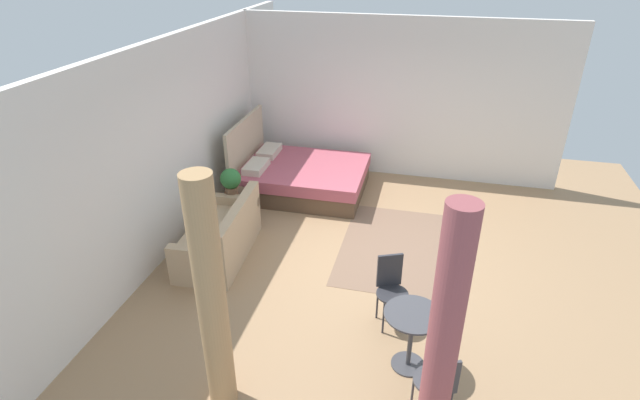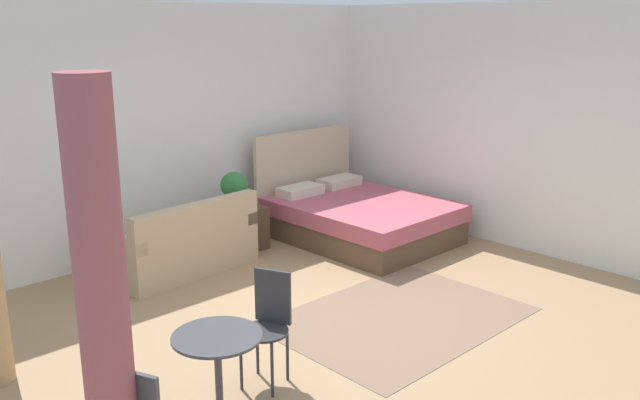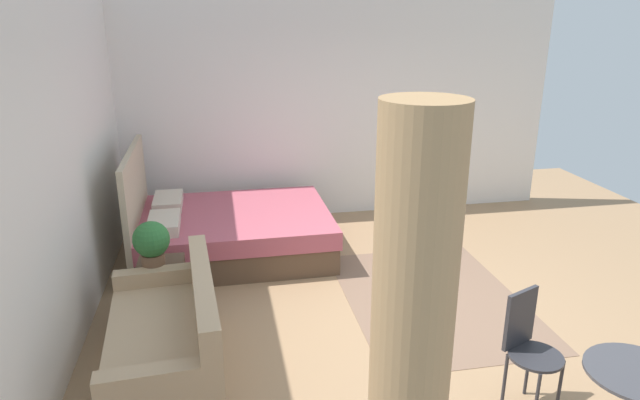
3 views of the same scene
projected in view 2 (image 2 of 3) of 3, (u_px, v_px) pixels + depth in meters
name	position (u px, v px, depth m)	size (l,w,h in m)	color
ground_plane	(345.00, 318.00, 6.21)	(8.99, 8.79, 0.02)	#9E7A56
wall_back	(171.00, 128.00, 7.86)	(8.99, 0.12, 2.89)	silver
wall_right	(524.00, 129.00, 7.83)	(0.12, 5.79, 2.89)	silver
area_rug	(399.00, 317.00, 6.20)	(2.27, 1.65, 0.01)	#7F604C
bed	(357.00, 216.00, 8.44)	(1.70, 2.17, 1.27)	brown
couch	(183.00, 246.00, 7.30)	(1.65, 0.90, 0.82)	tan
nightstand	(244.00, 228.00, 8.02)	(0.48, 0.41, 0.52)	#473323
potted_plant	(234.00, 188.00, 7.84)	(0.32, 0.32, 0.45)	brown
balcony_table	(218.00, 365.00, 4.35)	(0.59, 0.59, 0.70)	#3F3F44
cafe_chair_near_window	(269.00, 317.00, 4.99)	(0.48, 0.48, 0.87)	#2D2D33
curtain_left	(104.00, 312.00, 3.42)	(0.26, 0.26, 2.43)	#994C51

